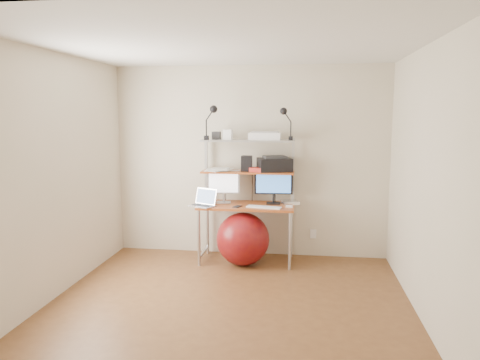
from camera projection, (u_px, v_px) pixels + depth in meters
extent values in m
plane|color=brown|center=(228.00, 306.00, 4.60)|extent=(3.60, 3.60, 0.00)
plane|color=silver|center=(227.00, 45.00, 4.24)|extent=(3.60, 3.60, 0.00)
plane|color=beige|center=(250.00, 162.00, 6.18)|extent=(3.60, 0.00, 3.60)
plane|color=beige|center=(177.00, 226.00, 2.65)|extent=(3.60, 0.00, 3.60)
plane|color=beige|center=(50.00, 177.00, 4.66)|extent=(0.00, 3.60, 3.60)
plane|color=beige|center=(427.00, 185.00, 4.17)|extent=(0.00, 3.60, 3.60)
cube|color=#AA5221|center=(247.00, 206.00, 5.90)|extent=(1.20, 0.60, 0.03)
cylinder|color=#B2B3B7|center=(199.00, 238.00, 5.78)|extent=(0.04, 0.04, 0.71)
cylinder|color=#B2B3B7|center=(208.00, 228.00, 6.29)|extent=(0.04, 0.04, 0.71)
cylinder|color=#B2B3B7|center=(290.00, 241.00, 5.63)|extent=(0.04, 0.04, 0.71)
cylinder|color=#B2B3B7|center=(291.00, 231.00, 6.14)|extent=(0.04, 0.04, 0.71)
cube|color=#B2B3B7|center=(206.00, 169.00, 6.18)|extent=(0.03, 0.04, 0.84)
cube|color=#B2B3B7|center=(293.00, 171.00, 6.02)|extent=(0.03, 0.04, 0.84)
cube|color=#AA5221|center=(248.00, 172.00, 5.97)|extent=(1.18, 0.34, 0.02)
cube|color=#B2B3B7|center=(248.00, 141.00, 5.92)|extent=(1.18, 0.34, 0.02)
cube|color=white|center=(313.00, 234.00, 6.19)|extent=(0.08, 0.01, 0.12)
cube|color=#B5B5BA|center=(224.00, 202.00, 6.01)|extent=(0.20, 0.17, 0.01)
cylinder|color=#B5B5BA|center=(224.00, 198.00, 6.02)|extent=(0.03, 0.03, 0.10)
cube|color=#B5B5BA|center=(224.00, 182.00, 5.99)|extent=(0.41, 0.09, 0.31)
plane|color=white|center=(223.00, 182.00, 5.97)|extent=(0.37, 0.05, 0.37)
cube|color=black|center=(273.00, 203.00, 5.95)|extent=(0.18, 0.15, 0.01)
cylinder|color=black|center=(273.00, 198.00, 5.96)|extent=(0.03, 0.03, 0.11)
cube|color=black|center=(274.00, 183.00, 5.93)|extent=(0.49, 0.07, 0.29)
plane|color=#3A73C5|center=(274.00, 183.00, 5.92)|extent=(0.44, 0.03, 0.44)
cube|color=silver|center=(202.00, 206.00, 5.79)|extent=(0.37, 0.33, 0.01)
cube|color=#2F2E31|center=(202.00, 205.00, 5.79)|extent=(0.29, 0.23, 0.00)
cube|color=silver|center=(207.00, 196.00, 5.86)|extent=(0.30, 0.19, 0.20)
plane|color=#738FC0|center=(207.00, 196.00, 5.86)|extent=(0.28, 0.19, 0.27)
cube|color=white|center=(264.00, 207.00, 5.71)|extent=(0.44, 0.20, 0.01)
cube|color=white|center=(289.00, 206.00, 5.73)|extent=(0.09, 0.05, 0.02)
cube|color=silver|center=(290.00, 202.00, 5.96)|extent=(0.26, 0.26, 0.04)
cube|color=black|center=(237.00, 207.00, 5.75)|extent=(0.11, 0.15, 0.01)
cube|color=black|center=(275.00, 165.00, 5.93)|extent=(0.48, 0.39, 0.17)
cube|color=#2F2E31|center=(275.00, 157.00, 5.92)|extent=(0.33, 0.28, 0.03)
cube|color=black|center=(247.00, 163.00, 5.95)|extent=(0.14, 0.14, 0.20)
cube|color=#B2261C|center=(258.00, 170.00, 5.88)|extent=(0.23, 0.19, 0.05)
cube|color=white|center=(265.00, 136.00, 5.90)|extent=(0.40, 0.26, 0.09)
cube|color=#B5B5BA|center=(265.00, 132.00, 5.90)|extent=(0.34, 0.20, 0.01)
cube|color=white|center=(228.00, 135.00, 5.91)|extent=(0.12, 0.10, 0.13)
cube|color=#2F2E31|center=(216.00, 135.00, 5.99)|extent=(0.10, 0.10, 0.10)
cube|color=black|center=(206.00, 138.00, 5.88)|extent=(0.05, 0.06, 0.05)
cylinder|color=black|center=(206.00, 128.00, 5.86)|extent=(0.02, 0.02, 0.19)
sphere|color=black|center=(214.00, 109.00, 5.80)|extent=(0.10, 0.10, 0.10)
cube|color=black|center=(291.00, 138.00, 5.78)|extent=(0.05, 0.06, 0.05)
cylinder|color=black|center=(291.00, 129.00, 5.77)|extent=(0.02, 0.02, 0.18)
sphere|color=black|center=(284.00, 111.00, 5.74)|extent=(0.09, 0.09, 0.09)
sphere|color=maroon|center=(243.00, 239.00, 5.82)|extent=(0.66, 0.66, 0.66)
cube|color=white|center=(213.00, 170.00, 6.05)|extent=(0.22, 0.29, 0.00)
cube|color=white|center=(217.00, 170.00, 5.97)|extent=(0.33, 0.35, 0.00)
cube|color=white|center=(215.00, 169.00, 6.07)|extent=(0.25, 0.31, 0.00)
cube|color=white|center=(223.00, 170.00, 5.99)|extent=(0.25, 0.31, 0.00)
cube|color=white|center=(221.00, 169.00, 6.02)|extent=(0.29, 0.33, 0.00)
cube|color=white|center=(221.00, 169.00, 6.00)|extent=(0.23, 0.30, 0.00)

